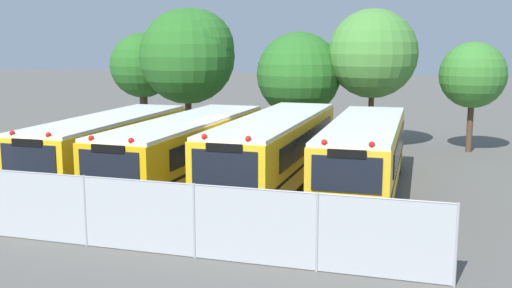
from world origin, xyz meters
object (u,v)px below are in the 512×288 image
Objects in this scene: school_bus_3 at (364,153)px; tree_0 at (144,64)px; tree_1 at (190,53)px; school_bus_1 at (187,147)px; traffic_cone at (110,216)px; tree_3 at (370,54)px; school_bus_0 at (108,143)px; school_bus_2 at (275,148)px; tree_4 at (472,76)px; tree_2 at (301,73)px.

school_bus_3 is 16.61m from tree_0.
tree_0 is at bearing 172.44° from tree_1.
school_bus_1 reaches higher than traffic_cone.
school_bus_0 is at bearing -135.02° from tree_3.
school_bus_0 is 9.80m from tree_1.
tree_0 reaches higher than traffic_cone.
school_bus_2 reaches higher than school_bus_3.
tree_3 is at bearing -172.62° from tree_4.
school_bus_0 is 1.47× the size of tree_3.
tree_0 is (-10.20, 9.36, 2.70)m from school_bus_2.
school_bus_3 is at bearing -177.86° from school_bus_2.
school_bus_0 is 1.43× the size of tree_1.
school_bus_1 is 1.05× the size of school_bus_3.
school_bus_1 reaches higher than school_bus_0.
school_bus_2 is at bearing -51.30° from tree_1.
school_bus_2 reaches higher than traffic_cone.
tree_4 is (10.82, 10.06, 2.40)m from school_bus_1.
school_bus_0 is 3.46m from school_bus_1.
traffic_cone is (3.84, -15.30, -4.43)m from tree_1.
tree_4 reaches higher than school_bus_3.
tree_4 is at bearing -113.69° from school_bus_3.
tree_2 reaches higher than tree_0.
tree_1 is at bearing -176.70° from tree_4.
school_bus_2 is at bearing 0.52° from school_bus_3.
tree_0 is 3.12m from tree_1.
tree_2 is (5.93, 9.17, 2.50)m from school_bus_0.
school_bus_1 is at bearing -137.10° from tree_4.
school_bus_2 is 14.10m from tree_0.
school_bus_0 is at bearing -71.25° from tree_0.
tree_3 reaches higher than school_bus_3.
tree_3 is 1.30× the size of tree_4.
tree_3 is at bearing 69.57° from traffic_cone.
tree_4 is (14.29, 10.01, 2.43)m from school_bus_0.
school_bus_1 is at bearing 91.38° from traffic_cone.
school_bus_2 is at bearing 62.25° from traffic_cone.
tree_4 reaches higher than school_bus_0.
tree_2 is at bearing -83.04° from school_bus_2.
tree_0 is at bearing -42.06° from school_bus_2.
tree_3 is at bearing -85.60° from school_bus_3.
school_bus_3 is 1.49× the size of tree_1.
school_bus_0 is 1.75× the size of tree_0.
tree_3 is 17.13m from traffic_cone.
tree_1 is at bearing -178.80° from tree_3.
school_bus_1 is at bearing 178.59° from school_bus_0.
school_bus_1 is 14.97m from tree_4.
tree_1 is at bearing -7.56° from tree_0.
school_bus_3 is 1.98× the size of tree_4.
tree_3 reaches higher than school_bus_2.
school_bus_1 is at bearing -122.14° from tree_3.
traffic_cone is at bearing -75.92° from tree_1.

